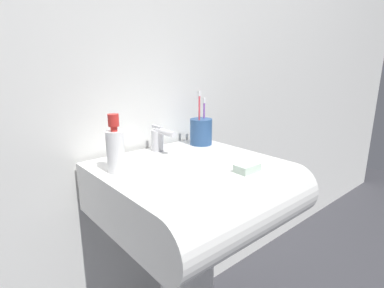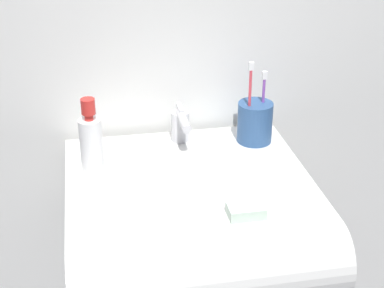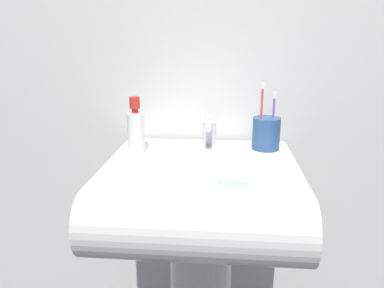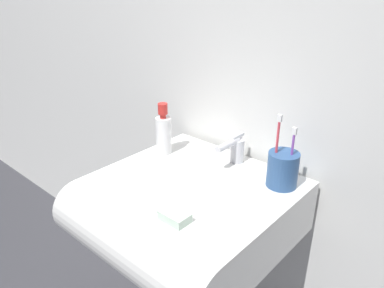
{
  "view_description": "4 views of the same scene",
  "coord_description": "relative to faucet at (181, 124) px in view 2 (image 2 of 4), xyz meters",
  "views": [
    {
      "loc": [
        -0.6,
        -0.72,
        1.14
      ],
      "look_at": [
        0.03,
        0.01,
        0.88
      ],
      "focal_mm": 28.0,
      "sensor_mm": 36.0,
      "label": 1
    },
    {
      "loc": [
        -0.21,
        -1.15,
        1.49
      ],
      "look_at": [
        0.01,
        0.02,
        0.89
      ],
      "focal_mm": 55.0,
      "sensor_mm": 36.0,
      "label": 2
    },
    {
      "loc": [
        0.06,
        -1.04,
        1.17
      ],
      "look_at": [
        -0.03,
        -0.01,
        0.87
      ],
      "focal_mm": 35.0,
      "sensor_mm": 36.0,
      "label": 3
    },
    {
      "loc": [
        0.63,
        -0.73,
        1.38
      ],
      "look_at": [
        -0.03,
        0.02,
        0.92
      ],
      "focal_mm": 35.0,
      "sensor_mm": 36.0,
      "label": 4
    }
  ],
  "objects": [
    {
      "name": "toothbrush_cup",
      "position": [
        0.19,
        -0.03,
        0.0
      ],
      "size": [
        0.09,
        0.09,
        0.22
      ],
      "color": "#2D5184",
      "rests_on": "sink_basin"
    },
    {
      "name": "faucet",
      "position": [
        0.0,
        0.0,
        0.0
      ],
      "size": [
        0.05,
        0.13,
        0.1
      ],
      "color": "silver",
      "rests_on": "sink_basin"
    },
    {
      "name": "sink_basin",
      "position": [
        -0.01,
        -0.24,
        -0.13
      ],
      "size": [
        0.55,
        0.56,
        0.17
      ],
      "color": "white",
      "rests_on": "sink_pedestal"
    },
    {
      "name": "soap_bottle",
      "position": [
        -0.23,
        -0.1,
        0.02
      ],
      "size": [
        0.05,
        0.05,
        0.18
      ],
      "color": "white",
      "rests_on": "sink_basin"
    },
    {
      "name": "bar_soap",
      "position": [
        0.07,
        -0.36,
        -0.04
      ],
      "size": [
        0.08,
        0.05,
        0.02
      ],
      "primitive_type": "cube",
      "color": "silver",
      "rests_on": "sink_basin"
    }
  ]
}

